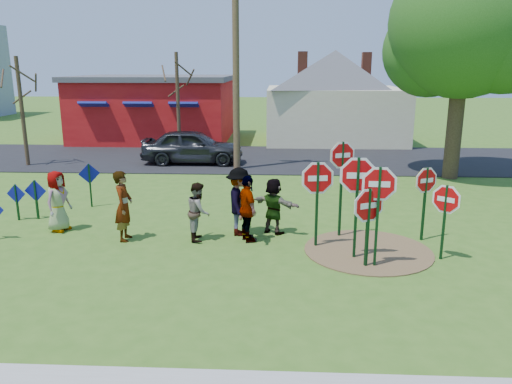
% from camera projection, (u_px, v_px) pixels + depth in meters
% --- Properties ---
extents(ground, '(120.00, 120.00, 0.00)m').
position_uv_depth(ground, '(197.00, 235.00, 13.74)').
color(ground, '#39631C').
rests_on(ground, ground).
extents(road, '(120.00, 7.50, 0.04)m').
position_uv_depth(road, '(235.00, 158.00, 24.86)').
color(road, black).
rests_on(road, ground).
extents(dirt_patch, '(3.20, 3.20, 0.03)m').
position_uv_depth(dirt_patch, '(368.00, 251.00, 12.56)').
color(dirt_patch, brown).
rests_on(dirt_patch, ground).
extents(red_building, '(9.40, 7.69, 3.90)m').
position_uv_depth(red_building, '(155.00, 108.00, 30.92)').
color(red_building, '#9F0F11').
rests_on(red_building, ground).
extents(cream_house, '(9.40, 9.40, 6.50)m').
position_uv_depth(cream_house, '(334.00, 92.00, 30.17)').
color(cream_house, beige).
rests_on(cream_house, ground).
extents(stop_sign_a, '(1.18, 0.08, 2.64)m').
position_uv_depth(stop_sign_a, '(357.00, 185.00, 11.69)').
color(stop_sign_a, black).
rests_on(stop_sign_a, ground).
extents(stop_sign_b, '(0.92, 0.38, 2.74)m').
position_uv_depth(stop_sign_b, '(342.00, 165.00, 13.17)').
color(stop_sign_b, black).
rests_on(stop_sign_b, ground).
extents(stop_sign_c, '(1.07, 0.09, 2.51)m').
position_uv_depth(stop_sign_c, '(379.00, 194.00, 11.20)').
color(stop_sign_c, black).
rests_on(stop_sign_c, ground).
extents(stop_sign_d, '(0.84, 0.42, 2.10)m').
position_uv_depth(stop_sign_d, '(426.00, 186.00, 13.01)').
color(stop_sign_d, black).
rests_on(stop_sign_d, ground).
extents(stop_sign_e, '(0.98, 0.49, 2.02)m').
position_uv_depth(stop_sign_e, '(368.00, 211.00, 11.28)').
color(stop_sign_e, black).
rests_on(stop_sign_e, ground).
extents(stop_sign_f, '(0.73, 0.61, 1.96)m').
position_uv_depth(stop_sign_f, '(446.00, 204.00, 11.73)').
color(stop_sign_f, black).
rests_on(stop_sign_f, ground).
extents(stop_sign_g, '(1.12, 0.18, 2.37)m').
position_uv_depth(stop_sign_g, '(317.00, 185.00, 12.51)').
color(stop_sign_g, black).
rests_on(stop_sign_g, ground).
extents(blue_diamond_b, '(0.60, 0.07, 1.12)m').
position_uv_depth(blue_diamond_b, '(17.00, 198.00, 14.92)').
color(blue_diamond_b, black).
rests_on(blue_diamond_b, ground).
extents(blue_diamond_c, '(0.68, 0.07, 1.22)m').
position_uv_depth(blue_diamond_c, '(36.00, 195.00, 15.03)').
color(blue_diamond_c, black).
rests_on(blue_diamond_c, ground).
extents(blue_diamond_d, '(0.63, 0.29, 1.46)m').
position_uv_depth(blue_diamond_d, '(90.00, 180.00, 16.27)').
color(blue_diamond_d, black).
rests_on(blue_diamond_d, ground).
extents(person_a, '(0.76, 0.96, 1.72)m').
position_uv_depth(person_a, '(58.00, 201.00, 13.94)').
color(person_a, '#373B84').
rests_on(person_a, ground).
extents(person_b, '(0.48, 0.71, 1.89)m').
position_uv_depth(person_b, '(124.00, 206.00, 13.17)').
color(person_b, '#217271').
rests_on(person_b, ground).
extents(person_c, '(0.67, 0.82, 1.57)m').
position_uv_depth(person_c, '(199.00, 211.00, 13.24)').
color(person_c, brown).
rests_on(person_c, ground).
extents(person_d, '(0.81, 1.27, 1.88)m').
position_uv_depth(person_d, '(239.00, 202.00, 13.59)').
color(person_d, '#36373C').
rests_on(person_d, ground).
extents(person_e, '(0.82, 1.13, 1.79)m').
position_uv_depth(person_e, '(248.00, 209.00, 13.06)').
color(person_e, '#51315C').
rests_on(person_e, ground).
extents(person_f, '(1.48, 1.17, 1.57)m').
position_uv_depth(person_f, '(274.00, 206.00, 13.74)').
color(person_f, '#1B4C22').
rests_on(person_f, ground).
extents(suv, '(4.71, 1.92, 1.60)m').
position_uv_depth(suv, '(193.00, 146.00, 23.40)').
color(suv, '#313237').
rests_on(suv, road).
extents(utility_pole, '(2.30, 0.29, 9.41)m').
position_uv_depth(utility_pole, '(236.00, 55.00, 21.14)').
color(utility_pole, '#4C3823').
rests_on(utility_pole, ground).
extents(leafy_tree, '(6.34, 5.78, 9.01)m').
position_uv_depth(leafy_tree, '(468.00, 31.00, 19.25)').
color(leafy_tree, '#382819').
rests_on(leafy_tree, ground).
extents(bare_tree_west, '(1.80, 1.80, 4.93)m').
position_uv_depth(bare_tree_west, '(20.00, 96.00, 22.39)').
color(bare_tree_west, '#382819').
rests_on(bare_tree_west, ground).
extents(bare_tree_east, '(1.80, 1.80, 5.17)m').
position_uv_depth(bare_tree_east, '(177.00, 89.00, 25.18)').
color(bare_tree_east, '#382819').
rests_on(bare_tree_east, ground).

